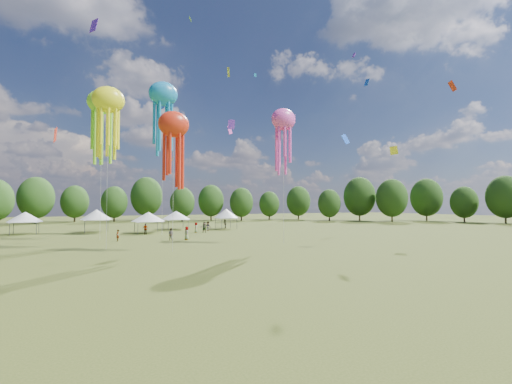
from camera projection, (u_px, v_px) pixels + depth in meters
name	position (u px, v px, depth m)	size (l,w,h in m)	color
ground	(400.00, 312.00, 15.84)	(300.00, 300.00, 0.00)	#384416
spectator_near	(171.00, 234.00, 47.48)	(0.81, 0.63, 1.67)	gray
spectators_far	(196.00, 228.00, 60.32)	(23.06, 20.91, 1.85)	gray
festival_tents	(138.00, 215.00, 63.49)	(39.54, 11.77, 4.06)	#47474C
show_kites	(158.00, 117.00, 47.73)	(24.10, 22.83, 24.91)	#FFFC1A
small_kites	(177.00, 55.00, 53.99)	(74.36, 48.08, 44.17)	#FFFC1A
treeline	(133.00, 196.00, 70.09)	(201.57, 95.24, 13.43)	#38281C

